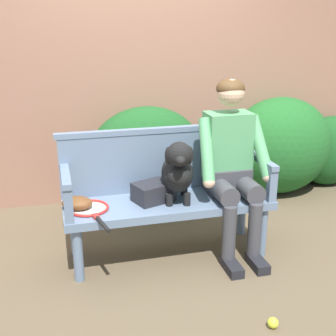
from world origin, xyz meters
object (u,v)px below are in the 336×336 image
garden_bench (168,208)px  person_seated (231,161)px  baseball_glove (77,203)px  tennis_ball (273,323)px  tennis_racket (90,209)px  sports_bag (153,192)px  dog_on_bench (178,171)px

garden_bench → person_seated: size_ratio=1.16×
baseball_glove → tennis_ball: (1.05, -1.00, -0.47)m
person_seated → tennis_racket: bearing=-177.9°
baseball_glove → sports_bag: 0.56m
dog_on_bench → baseball_glove: 0.75m
tennis_ball → dog_on_bench: bearing=109.0°
garden_bench → baseball_glove: baseball_glove is taller
person_seated → baseball_glove: person_seated is taller
sports_bag → tennis_ball: bearing=-64.1°
sports_bag → dog_on_bench: bearing=-21.9°
dog_on_bench → baseball_glove: dog_on_bench is taller
dog_on_bench → sports_bag: (-0.17, 0.07, -0.17)m
person_seated → garden_bench: bearing=178.4°
baseball_glove → sports_bag: (0.56, 0.01, 0.02)m
sports_bag → person_seated: bearing=-2.3°
garden_bench → person_seated: person_seated is taller
garden_bench → dog_on_bench: dog_on_bench is taller
dog_on_bench → person_seated: bearing=5.8°
person_seated → sports_bag: size_ratio=4.74×
tennis_racket → tennis_ball: size_ratio=8.81×
baseball_glove → tennis_racket: bearing=-12.9°
person_seated → tennis_racket: 1.10m
tennis_racket → baseball_glove: size_ratio=2.64×
garden_bench → tennis_racket: tennis_racket is taller
baseball_glove → tennis_ball: size_ratio=3.33×
dog_on_bench → tennis_ball: bearing=-71.0°
person_seated → tennis_ball: (-0.10, -0.98, -0.69)m
sports_bag → tennis_ball: size_ratio=4.24×
dog_on_bench → sports_bag: dog_on_bench is taller
dog_on_bench → sports_bag: size_ratio=1.75×
garden_bench → dog_on_bench: 0.32m
person_seated → dog_on_bench: size_ratio=2.71×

